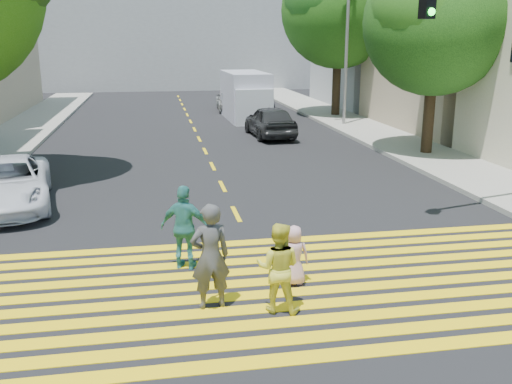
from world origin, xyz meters
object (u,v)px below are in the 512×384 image
object	(u,v)px
dark_car_near	(270,121)
dark_car_parked	(263,101)
tree_right_far	(340,3)
silver_car	(232,100)
tree_right_near	(437,14)
white_van	(246,97)
pedestrian_woman	(278,268)
pedestrian_extra	(185,228)
white_sedan	(6,184)
pedestrian_child	(294,255)
pedestrian_man	(210,257)

from	to	relation	value
dark_car_near	dark_car_parked	distance (m)	9.82
tree_right_far	silver_car	bearing A→B (deg)	144.11
tree_right_far	dark_car_parked	size ratio (longest dim) A/B	2.43
tree_right_near	white_van	distance (m)	13.61
tree_right_near	pedestrian_woman	size ratio (longest dim) A/B	5.09
pedestrian_woman	dark_car_parked	distance (m)	27.83
pedestrian_woman	silver_car	xyz separation A→B (m)	(3.13, 28.30, -0.08)
tree_right_far	pedestrian_extra	xyz separation A→B (m)	(-10.28, -21.99, -5.63)
pedestrian_woman	white_sedan	size ratio (longest dim) A/B	0.32
dark_car_near	pedestrian_child	bearing A→B (deg)	77.03
pedestrian_child	white_sedan	xyz separation A→B (m)	(-6.54, 6.35, 0.10)
pedestrian_child	silver_car	bearing A→B (deg)	-91.01
pedestrian_woman	pedestrian_extra	xyz separation A→B (m)	(-1.43, 2.17, 0.08)
white_sedan	dark_car_parked	bearing A→B (deg)	52.21
dark_car_near	white_van	size ratio (longest dim) A/B	0.76
silver_car	tree_right_far	bearing A→B (deg)	148.00
pedestrian_woman	tree_right_far	bearing A→B (deg)	-89.52
dark_car_near	white_van	bearing A→B (deg)	-91.75
pedestrian_woman	dark_car_parked	size ratio (longest dim) A/B	0.40
white_sedan	dark_car_near	size ratio (longest dim) A/B	1.11
pedestrian_woman	pedestrian_extra	size ratio (longest dim) A/B	0.91
white_sedan	white_van	distance (m)	19.04
tree_right_far	white_van	world-z (taller)	tree_right_far
tree_right_near	pedestrian_man	size ratio (longest dim) A/B	4.28
pedestrian_woman	dark_car_near	world-z (taller)	pedestrian_woman
tree_right_near	silver_car	world-z (taller)	tree_right_near
pedestrian_woman	silver_car	size ratio (longest dim) A/B	0.32
white_van	tree_right_far	bearing A→B (deg)	1.00
pedestrian_man	dark_car_parked	xyz separation A→B (m)	(6.08, 27.05, -0.28)
tree_right_near	silver_car	distance (m)	17.72
pedestrian_child	pedestrian_extra	size ratio (longest dim) A/B	0.67
tree_right_near	tree_right_far	size ratio (longest dim) A/B	0.83
dark_car_parked	dark_car_near	bearing A→B (deg)	-90.47
white_sedan	silver_car	xyz separation A→B (m)	(9.14, 20.93, 0.03)
pedestrian_man	white_sedan	size ratio (longest dim) A/B	0.38
white_sedan	dark_car_parked	xyz separation A→B (m)	(10.98, 20.00, -0.02)
white_sedan	silver_car	bearing A→B (deg)	57.38
tree_right_near	tree_right_far	world-z (taller)	tree_right_far
white_van	white_sedan	bearing A→B (deg)	-120.53
pedestrian_child	dark_car_near	xyz separation A→B (m)	(2.94, 16.65, 0.17)
tree_right_far	pedestrian_extra	bearing A→B (deg)	-115.05
pedestrian_man	dark_car_parked	size ratio (longest dim) A/B	0.47
pedestrian_woman	dark_car_near	distance (m)	18.01
pedestrian_man	pedestrian_woman	world-z (taller)	pedestrian_man
pedestrian_child	white_sedan	size ratio (longest dim) A/B	0.24
dark_car_near	silver_car	bearing A→B (deg)	-91.12
pedestrian_woman	pedestrian_child	size ratio (longest dim) A/B	1.36
tree_right_far	white_sedan	xyz separation A→B (m)	(-14.86, -16.78, -5.82)
pedestrian_woman	white_sedan	xyz separation A→B (m)	(-6.01, 7.38, -0.11)
dark_car_parked	white_van	bearing A→B (deg)	-107.18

